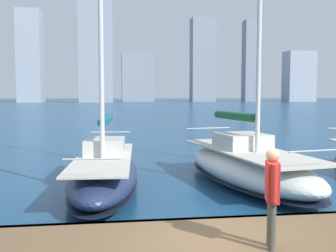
{
  "coord_description": "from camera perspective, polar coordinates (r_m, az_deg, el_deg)",
  "views": [
    {
      "loc": [
        1.86,
        6.96,
        3.33
      ],
      "look_at": [
        0.0,
        -6.74,
        2.2
      ],
      "focal_mm": 42.0,
      "sensor_mm": 36.0,
      "label": 1
    }
  ],
  "objects": [
    {
      "name": "sailboat_teal",
      "position": [
        13.67,
        -9.23,
        -6.31
      ],
      "size": [
        2.68,
        7.85,
        12.91
      ],
      "color": "navy",
      "rests_on": "ground"
    },
    {
      "name": "dock_pier",
      "position": [
        7.81,
        6.83,
        -16.25
      ],
      "size": [
        28.0,
        2.8,
        0.6
      ],
      "color": "brown",
      "rests_on": "ground"
    },
    {
      "name": "city_skyline",
      "position": [
        168.48,
        -11.4,
        9.43
      ],
      "size": [
        168.41,
        23.35,
        46.53
      ],
      "color": "#A2A7B2",
      "rests_on": "ground"
    },
    {
      "name": "sailboat_forest",
      "position": [
        14.76,
        11.5,
        -5.49
      ],
      "size": [
        4.14,
        8.6,
        13.2
      ],
      "color": "white",
      "rests_on": "ground"
    },
    {
      "name": "person_red_shirt",
      "position": [
        7.19,
        14.88,
        -8.74
      ],
      "size": [
        0.32,
        0.63,
        1.79
      ],
      "color": "#4C473D",
      "rests_on": "dock_pier"
    }
  ]
}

